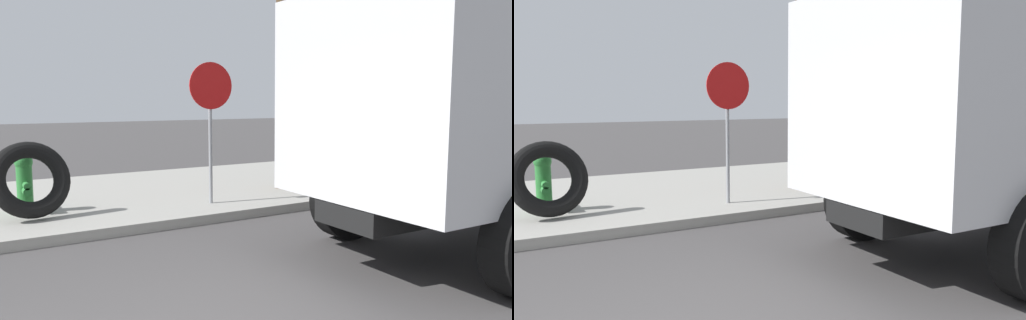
% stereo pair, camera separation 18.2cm
% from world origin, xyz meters
% --- Properties ---
extents(sidewalk_curb, '(36.00, 5.00, 0.15)m').
position_xyz_m(sidewalk_curb, '(0.00, 6.50, 0.07)').
color(sidewalk_curb, '#99968E').
rests_on(sidewalk_curb, ground).
extents(fire_hydrant, '(0.26, 0.60, 0.91)m').
position_xyz_m(fire_hydrant, '(0.34, 5.60, 0.64)').
color(fire_hydrant, '#2D8438').
rests_on(fire_hydrant, sidewalk_curb).
extents(loose_tire, '(1.20, 0.75, 1.15)m').
position_xyz_m(loose_tire, '(0.35, 5.10, 0.72)').
color(loose_tire, black).
rests_on(loose_tire, sidewalk_curb).
extents(stop_sign, '(0.76, 0.08, 2.32)m').
position_xyz_m(stop_sign, '(3.07, 4.74, 1.76)').
color(stop_sign, gray).
rests_on(stop_sign, sidewalk_curb).
extents(bare_tree, '(1.26, 0.97, 5.99)m').
position_xyz_m(bare_tree, '(4.91, 5.34, 3.13)').
color(bare_tree, '#4C3823').
rests_on(bare_tree, sidewalk_curb).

